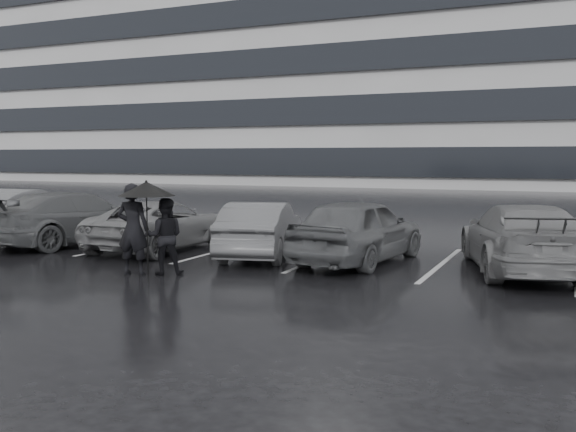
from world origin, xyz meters
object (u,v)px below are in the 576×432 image
Objects in this scene: pedestrian_left at (133,229)px; car_west_b at (161,225)px; car_west_c at (76,218)px; car_east at (522,238)px; pedestrian_right at (165,236)px; car_main at (359,230)px; car_west_d at (23,214)px; car_west_a at (261,229)px.

car_west_b is at bearing -73.83° from pedestrian_left.
car_east is at bearing -165.39° from car_west_c.
pedestrian_right is at bearing 125.74° from car_west_b.
pedestrian_right is at bearing 162.48° from car_west_c.
car_main is 0.99× the size of car_west_d.
car_west_a is 0.80× the size of car_west_c.
car_west_d is (-5.00, 0.14, 0.10)m from car_west_b.
pedestrian_right is at bearing 50.37° from car_main.
car_west_c is 2.67× the size of pedestrian_left.
pedestrian_right is (-3.19, -3.02, 0.04)m from car_main.
car_east is at bearing 177.26° from pedestrian_right.
car_west_c is at bearing -58.57° from pedestrian_right.
pedestrian_left is at bearing 52.32° from car_west_a.
car_main is 8.08m from car_west_c.
pedestrian_right is (-6.69, -3.27, 0.07)m from car_east.
car_west_d is at bearing 6.37° from car_main.
car_main is 5.02m from pedestrian_left.
car_east is at bearing 168.42° from car_west_a.
car_east is at bearing -168.98° from car_main.
pedestrian_left is at bearing -1.93° from pedestrian_right.
car_west_c is at bearing 8.54° from car_main.
pedestrian_right reaches higher than car_west_c.
car_west_c is at bearing -45.90° from pedestrian_left.
car_west_c is at bearing -14.04° from car_west_a.
car_west_c is 2.34m from car_west_d.
car_main reaches higher than car_west_c.
car_west_d is at bearing -52.23° from pedestrian_right.
car_west_c is (-5.64, -0.11, 0.06)m from car_west_a.
car_main is 2.34× the size of pedestrian_left.
car_west_c is 1.01× the size of car_east.
car_east is 3.15× the size of pedestrian_right.
car_west_d is (-10.40, 0.10, -0.02)m from car_main.
car_west_d reaches higher than car_west_b.
car_main is 0.89× the size of car_east.
car_west_b is 3.67m from pedestrian_left.
car_west_c is at bearing 165.60° from car_west_d.
car_east is 2.64× the size of pedestrian_left.
car_west_a is 2.14× the size of pedestrian_left.
car_west_b is 5.00m from car_west_d.
car_west_d is at bearing -16.72° from car_west_a.
pedestrian_left reaches higher than car_west_c.
car_west_a reaches higher than car_west_b.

